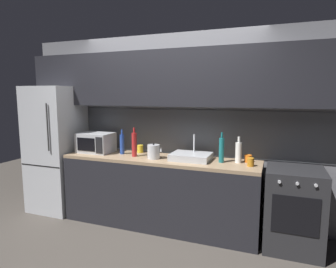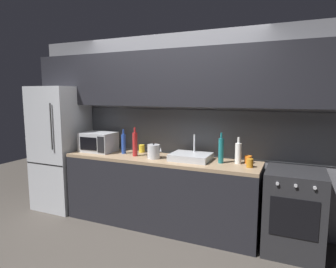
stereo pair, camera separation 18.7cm
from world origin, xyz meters
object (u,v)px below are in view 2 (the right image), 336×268
object	(u,v)px
mug_orange	(248,159)
mug_amber	(250,163)
wine_bottle_white	(238,153)
oven_range	(294,211)
refrigerator	(61,148)
wine_bottle_teal	(221,150)
wine_bottle_blue	(124,144)
wine_bottle_red	(135,144)
mug_yellow	(142,149)
kettle	(154,152)
microwave	(98,142)

from	to	relation	value
mug_orange	mug_amber	bearing A→B (deg)	-76.64
wine_bottle_white	mug_orange	bearing A→B (deg)	33.44
mug_amber	oven_range	bearing A→B (deg)	5.59
wine_bottle_white	refrigerator	bearing A→B (deg)	-178.30
wine_bottle_teal	wine_bottle_blue	world-z (taller)	wine_bottle_teal
wine_bottle_red	mug_amber	distance (m)	1.47
oven_range	wine_bottle_teal	distance (m)	1.01
mug_yellow	wine_bottle_teal	bearing A→B (deg)	-9.20
wine_bottle_red	mug_amber	world-z (taller)	wine_bottle_red
kettle	wine_bottle_white	xyz separation A→B (m)	(1.02, 0.15, 0.04)
wine_bottle_blue	mug_amber	size ratio (longest dim) A/B	3.46
wine_bottle_blue	mug_amber	world-z (taller)	wine_bottle_blue
kettle	wine_bottle_blue	world-z (taller)	wine_bottle_blue
mug_yellow	mug_amber	size ratio (longest dim) A/B	1.09
kettle	mug_yellow	bearing A→B (deg)	139.06
refrigerator	microwave	world-z (taller)	refrigerator
microwave	wine_bottle_white	world-z (taller)	wine_bottle_white
kettle	mug_orange	distance (m)	1.15
wine_bottle_teal	mug_yellow	bearing A→B (deg)	170.80
refrigerator	wine_bottle_red	world-z (taller)	refrigerator
mug_amber	wine_bottle_red	bearing A→B (deg)	179.71
wine_bottle_red	mug_orange	world-z (taller)	wine_bottle_red
microwave	mug_amber	bearing A→B (deg)	-1.80
refrigerator	mug_amber	bearing A→B (deg)	-0.98
oven_range	mug_amber	bearing A→B (deg)	-174.41
microwave	mug_orange	world-z (taller)	microwave
refrigerator	wine_bottle_white	bearing A→B (deg)	1.70
refrigerator	wine_bottle_white	world-z (taller)	refrigerator
microwave	wine_bottle_teal	world-z (taller)	wine_bottle_teal
wine_bottle_red	mug_yellow	distance (m)	0.28
refrigerator	mug_amber	size ratio (longest dim) A/B	18.84
oven_range	wine_bottle_teal	xyz separation A→B (m)	(-0.81, 0.03, 0.60)
mug_yellow	mug_amber	world-z (taller)	mug_yellow
mug_yellow	mug_orange	distance (m)	1.46
wine_bottle_white	mug_yellow	world-z (taller)	wine_bottle_white
kettle	wine_bottle_blue	bearing A→B (deg)	167.75
oven_range	kettle	xyz separation A→B (m)	(-1.64, -0.07, 0.54)
oven_range	wine_bottle_teal	bearing A→B (deg)	178.19
refrigerator	mug_yellow	xyz separation A→B (m)	(1.27, 0.21, 0.05)
microwave	oven_range	bearing A→B (deg)	-0.44
mug_yellow	mug_amber	distance (m)	1.52
wine_bottle_blue	mug_amber	xyz separation A→B (m)	(1.69, -0.08, -0.09)
oven_range	wine_bottle_red	bearing A→B (deg)	-178.86
kettle	mug_orange	size ratio (longest dim) A/B	2.28
wine_bottle_teal	mug_yellow	world-z (taller)	wine_bottle_teal
oven_range	mug_yellow	world-z (taller)	mug_yellow
kettle	refrigerator	bearing A→B (deg)	177.35
oven_range	wine_bottle_red	xyz separation A→B (m)	(-1.93, -0.04, 0.61)
mug_amber	wine_bottle_blue	bearing A→B (deg)	177.11
oven_range	mug_yellow	size ratio (longest dim) A/B	8.59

